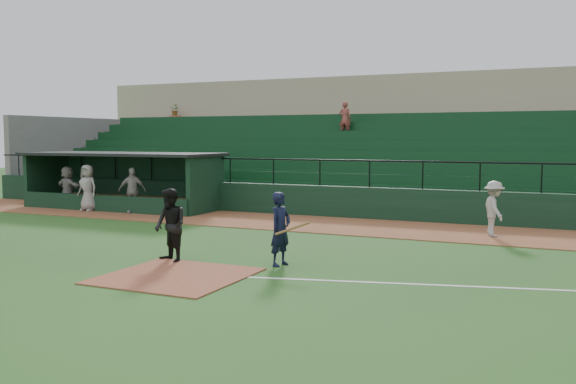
% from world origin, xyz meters
% --- Properties ---
extents(ground, '(90.00, 90.00, 0.00)m').
position_xyz_m(ground, '(0.00, 0.00, 0.00)').
color(ground, '#234F19').
rests_on(ground, ground).
extents(warning_track, '(40.00, 4.00, 0.03)m').
position_xyz_m(warning_track, '(0.00, 8.00, 0.01)').
color(warning_track, brown).
rests_on(warning_track, ground).
extents(home_plate_dirt, '(3.00, 3.00, 0.03)m').
position_xyz_m(home_plate_dirt, '(0.00, -1.00, 0.01)').
color(home_plate_dirt, brown).
rests_on(home_plate_dirt, ground).
extents(foul_line, '(17.49, 4.44, 0.01)m').
position_xyz_m(foul_line, '(8.00, 1.20, 0.01)').
color(foul_line, white).
rests_on(foul_line, ground).
extents(stadium_structure, '(38.00, 13.08, 6.40)m').
position_xyz_m(stadium_structure, '(0.00, 16.46, 2.30)').
color(stadium_structure, black).
rests_on(stadium_structure, ground).
extents(dugout, '(8.90, 3.20, 2.42)m').
position_xyz_m(dugout, '(-9.75, 9.56, 1.33)').
color(dugout, black).
rests_on(dugout, ground).
extents(batter_at_plate, '(1.08, 0.73, 1.77)m').
position_xyz_m(batter_at_plate, '(1.61, 1.03, 0.89)').
color(batter_at_plate, black).
rests_on(batter_at_plate, ground).
extents(umpire, '(1.09, 0.99, 1.82)m').
position_xyz_m(umpire, '(-1.05, 0.30, 0.91)').
color(umpire, black).
rests_on(umpire, ground).
extents(runner, '(1.05, 1.27, 1.71)m').
position_xyz_m(runner, '(5.77, 7.60, 0.89)').
color(runner, '#ABA5A0').
rests_on(runner, warning_track).
extents(dugout_player_a, '(1.16, 0.90, 1.84)m').
position_xyz_m(dugout_player_a, '(-8.19, 7.82, 0.95)').
color(dugout_player_a, '#9C9892').
rests_on(dugout_player_a, warning_track).
extents(dugout_player_b, '(0.97, 0.66, 1.92)m').
position_xyz_m(dugout_player_b, '(-10.34, 7.67, 0.99)').
color(dugout_player_b, gray).
rests_on(dugout_player_b, warning_track).
extents(dugout_player_c, '(1.76, 0.88, 1.82)m').
position_xyz_m(dugout_player_c, '(-11.84, 8.10, 0.94)').
color(dugout_player_c, gray).
rests_on(dugout_player_c, warning_track).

